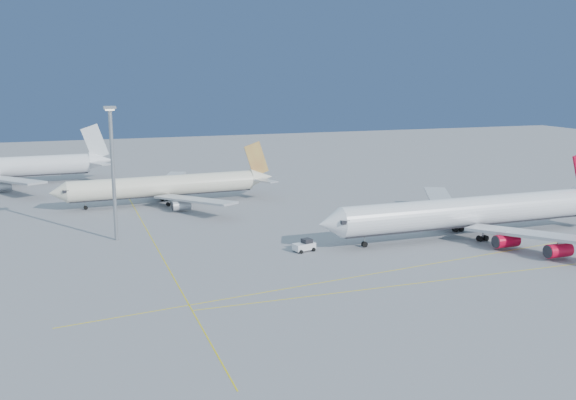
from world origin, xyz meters
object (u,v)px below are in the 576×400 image
object	(u,v)px
airliner_etihad	(168,186)
airliner_third	(1,168)
pushback_tug	(305,246)
light_mast	(113,162)
airliner_virgin	(473,212)

from	to	relation	value
airliner_etihad	airliner_third	world-z (taller)	airliner_third
airliner_third	pushback_tug	world-z (taller)	airliner_third
airliner_etihad	light_mast	distance (m)	40.84
pushback_tug	light_mast	xyz separation A→B (m)	(-34.27, 21.07, 15.36)
airliner_etihad	pushback_tug	bearing A→B (deg)	-76.15
pushback_tug	airliner_virgin	bearing A→B (deg)	-15.45
light_mast	airliner_virgin	bearing A→B (deg)	-16.71
airliner_virgin	pushback_tug	bearing A→B (deg)	177.83
airliner_etihad	airliner_third	xyz separation A→B (m)	(-44.64, 45.66, 0.77)
light_mast	airliner_etihad	bearing A→B (deg)	64.94
airliner_virgin	airliner_third	distance (m)	143.93
airliner_etihad	airliner_third	size ratio (longest dim) A/B	0.88
pushback_tug	light_mast	distance (m)	43.06
pushback_tug	light_mast	world-z (taller)	light_mast
pushback_tug	light_mast	bearing A→B (deg)	134.04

